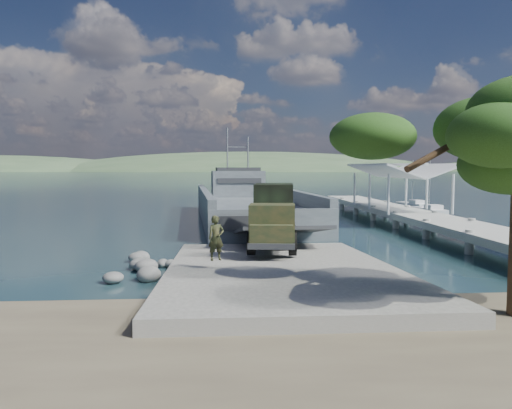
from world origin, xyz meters
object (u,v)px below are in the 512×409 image
Objects in this scene: landing_craft at (248,211)px; soldier at (216,247)px; sailboat_far at (413,205)px; pier at (403,206)px; military_truck at (273,216)px; sailboat_near at (430,211)px; overhang_tree at (499,134)px.

landing_craft is 17.58× the size of soldier.
sailboat_far is (23.26, 37.00, -1.16)m from soldier.
landing_craft is at bearing 161.60° from pier.
landing_craft reaches higher than soldier.
pier is at bearing -22.26° from landing_craft.
pier reaches higher than soldier.
military_truck is at bearing -131.33° from pier.
soldier is (-3.10, -5.86, -0.75)m from military_truck.
sailboat_near is at bearing 32.26° from soldier.
overhang_tree is (6.08, -31.35, 5.14)m from landing_craft.
pier is 5.37× the size of overhang_tree.
overhang_tree is at bearing -82.89° from landing_craft.
military_truck is at bearing 41.67° from soldier.
military_truck is at bearing -132.72° from sailboat_near.
pier reaches higher than military_truck.
sailboat_far is at bearing 71.63° from overhang_tree.
landing_craft is 5.30× the size of sailboat_near.
overhang_tree reaches higher than sailboat_far.
overhang_tree reaches higher than soldier.
pier is 18.24m from sailboat_far.
landing_craft is 24.92m from soldier.
landing_craft is 5.76× the size of sailboat_far.
sailboat_near is 1.09× the size of sailboat_far.
sailboat_far is at bearing 37.42° from soldier.
overhang_tree is at bearing -104.72° from pier.
military_truck is 14.18m from overhang_tree.
sailboat_near is at bearing 7.27° from landing_craft.
pier is 13.89m from landing_craft.
landing_craft is at bearing -162.16° from sailboat_far.
military_truck is at bearing 114.55° from overhang_tree.
military_truck is at bearing -135.86° from sailboat_far.
sailboat_far is (20.16, 31.14, -1.91)m from military_truck.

